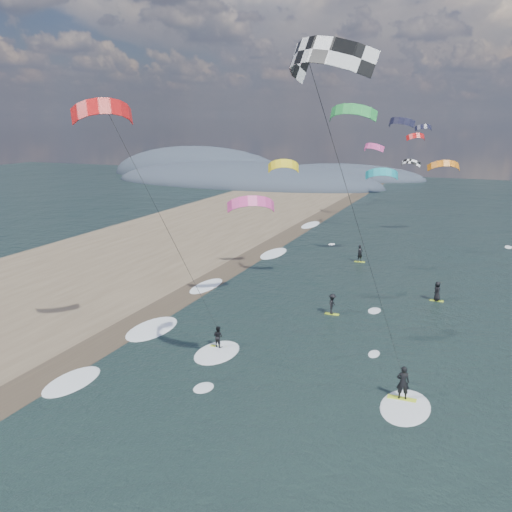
% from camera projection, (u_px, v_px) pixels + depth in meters
% --- Properties ---
extents(ground, '(260.00, 260.00, 0.00)m').
position_uv_depth(ground, '(171.00, 482.00, 24.01)').
color(ground, black).
rests_on(ground, ground).
extents(wet_sand_strip, '(3.00, 240.00, 0.00)m').
position_uv_depth(wet_sand_strip, '(90.00, 351.00, 37.40)').
color(wet_sand_strip, '#382D23').
rests_on(wet_sand_strip, ground).
extents(coastal_hills, '(80.00, 41.00, 15.00)m').
position_uv_depth(coastal_hills, '(238.00, 179.00, 137.39)').
color(coastal_hills, '#3D4756').
rests_on(coastal_hills, ground).
extents(kitesurfer_near_a, '(8.05, 9.54, 18.49)m').
position_uv_depth(kitesurfer_near_a, '(327.00, 128.00, 24.21)').
color(kitesurfer_near_a, '#CDEE2A').
rests_on(kitesurfer_near_a, ground).
extents(kitesurfer_near_b, '(6.74, 8.95, 16.39)m').
position_uv_depth(kitesurfer_near_b, '(149.00, 201.00, 32.62)').
color(kitesurfer_near_b, '#CDEE2A').
rests_on(kitesurfer_near_b, ground).
extents(far_kitesurfers, '(9.83, 17.89, 1.82)m').
position_uv_depth(far_kitesurfers, '(372.00, 286.00, 48.62)').
color(far_kitesurfers, '#CDEE2A').
rests_on(far_kitesurfers, ground).
extents(bg_kite_field, '(15.64, 70.64, 9.40)m').
position_uv_depth(bg_kite_field, '(387.00, 148.00, 68.40)').
color(bg_kite_field, green).
rests_on(bg_kite_field, ground).
extents(shoreline_surf, '(2.40, 79.40, 0.11)m').
position_uv_depth(shoreline_surf, '(145.00, 329.00, 41.23)').
color(shoreline_surf, white).
rests_on(shoreline_surf, ground).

